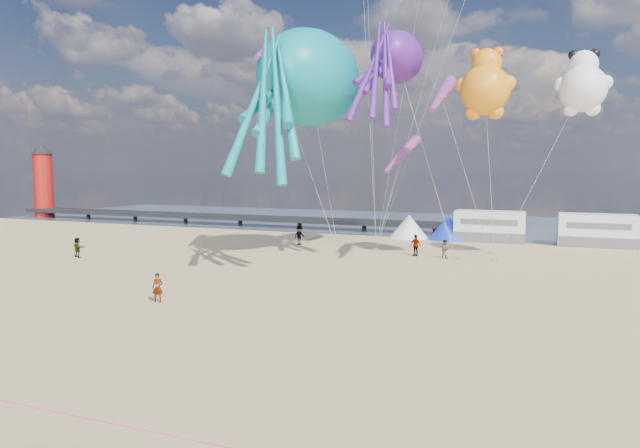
{
  "coord_description": "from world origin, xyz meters",
  "views": [
    {
      "loc": [
        10.79,
        -17.59,
        7.55
      ],
      "look_at": [
        1.53,
        6.0,
        4.88
      ],
      "focal_mm": 32.0,
      "sensor_mm": 36.0,
      "label": 1
    }
  ],
  "objects": [
    {
      "name": "ground",
      "position": [
        0.0,
        0.0,
        0.0
      ],
      "size": [
        120.0,
        120.0,
        0.0
      ],
      "primitive_type": "plane",
      "color": "#D9BC7D",
      "rests_on": "ground"
    },
    {
      "name": "water",
      "position": [
        0.0,
        55.0,
        0.02
      ],
      "size": [
        120.0,
        120.0,
        0.0
      ],
      "primitive_type": "plane",
      "color": "#344C65",
      "rests_on": "ground"
    },
    {
      "name": "pier",
      "position": [
        -28.0,
        44.0,
        1.0
      ],
      "size": [
        60.0,
        3.0,
        0.5
      ],
      "primitive_type": "cube",
      "color": "black",
      "rests_on": "ground"
    },
    {
      "name": "lighthouse",
      "position": [
        -56.0,
        44.0,
        4.5
      ],
      "size": [
        2.6,
        2.6,
        9.0
      ],
      "primitive_type": "cylinder",
      "color": "#A5140F",
      "rests_on": "ground"
    },
    {
      "name": "motorhome_0",
      "position": [
        6.0,
        40.0,
        1.5
      ],
      "size": [
        6.6,
        2.5,
        3.0
      ],
      "primitive_type": "cube",
      "color": "silver",
      "rests_on": "ground"
    },
    {
      "name": "motorhome_1",
      "position": [
        15.5,
        40.0,
        1.5
      ],
      "size": [
        6.6,
        2.5,
        3.0
      ],
      "primitive_type": "cube",
      "color": "silver",
      "rests_on": "ground"
    },
    {
      "name": "tent_white",
      "position": [
        -2.0,
        40.0,
        1.2
      ],
      "size": [
        4.0,
        4.0,
        2.4
      ],
      "primitive_type": "cone",
      "color": "white",
      "rests_on": "ground"
    },
    {
      "name": "tent_blue",
      "position": [
        2.0,
        40.0,
        1.2
      ],
      "size": [
        4.0,
        4.0,
        2.4
      ],
      "primitive_type": "cone",
      "color": "#1933CC",
      "rests_on": "ground"
    },
    {
      "name": "rope_line",
      "position": [
        0.0,
        -5.0,
        0.02
      ],
      "size": [
        34.0,
        0.03,
        0.03
      ],
      "primitive_type": "cylinder",
      "rotation": [
        0.0,
        1.57,
        0.0
      ],
      "color": "#F2338C",
      "rests_on": "ground"
    },
    {
      "name": "standing_person",
      "position": [
        -8.73,
        7.72,
        0.81
      ],
      "size": [
        0.68,
        0.56,
        1.62
      ],
      "primitive_type": "imported",
      "rotation": [
        0.0,
        0.0,
        0.33
      ],
      "color": "tan",
      "rests_on": "ground"
    },
    {
      "name": "beachgoer_1",
      "position": [
        3.54,
        28.32,
        0.75
      ],
      "size": [
        0.87,
        0.73,
        1.51
      ],
      "primitive_type": "imported",
      "rotation": [
        0.0,
        0.0,
        2.73
      ],
      "color": "#7F6659",
      "rests_on": "ground"
    },
    {
      "name": "beachgoer_2",
      "position": [
        -10.41,
        31.13,
        0.89
      ],
      "size": [
        1.04,
        1.1,
        1.79
      ],
      "primitive_type": "imported",
      "rotation": [
        0.0,
        0.0,
        0.99
      ],
      "color": "#7F6659",
      "rests_on": "ground"
    },
    {
      "name": "beachgoer_3",
      "position": [
        1.12,
        28.59,
        0.89
      ],
      "size": [
        1.33,
        1.14,
        1.78
      ],
      "primitive_type": "imported",
      "rotation": [
        0.0,
        0.0,
        5.78
      ],
      "color": "#7F6659",
      "rests_on": "ground"
    },
    {
      "name": "beachgoer_4",
      "position": [
        -24.3,
        17.84,
        0.81
      ],
      "size": [
        1.02,
        0.6,
        1.62
      ],
      "primitive_type": "imported",
      "rotation": [
        0.0,
        0.0,
        2.91
      ],
      "color": "#7F6659",
      "rests_on": "ground"
    },
    {
      "name": "sandbag_a",
      "position": [
        -4.94,
        26.68,
        0.11
      ],
      "size": [
        0.5,
        0.35,
        0.22
      ],
      "primitive_type": "cube",
      "color": "gray",
      "rests_on": "ground"
    },
    {
      "name": "sandbag_b",
      "position": [
        4.49,
        27.87,
        0.11
      ],
      "size": [
        0.5,
        0.35,
        0.22
      ],
      "primitive_type": "cube",
      "color": "gray",
      "rests_on": "ground"
    },
    {
      "name": "sandbag_c",
      "position": [
        7.48,
        27.9,
        0.11
      ],
      "size": [
        0.5,
        0.35,
        0.22
      ],
      "primitive_type": "cube",
      "color": "gray",
      "rests_on": "ground"
    },
    {
      "name": "sandbag_d",
      "position": [
        6.76,
        31.6,
        0.11
      ],
      "size": [
        0.5,
        0.35,
        0.22
      ],
      "primitive_type": "cube",
      "color": "gray",
      "rests_on": "ground"
    },
    {
      "name": "sandbag_e",
      "position": [
        -2.82,
        30.73,
        0.11
      ],
      "size": [
        0.5,
        0.35,
        0.22
      ],
      "primitive_type": "cube",
      "color": "gray",
      "rests_on": "ground"
    },
    {
      "name": "kite_octopus_teal",
      "position": [
        -6.46,
        24.07,
        14.16
      ],
      "size": [
        7.72,
        13.11,
        14.03
      ],
      "primitive_type": null,
      "rotation": [
        0.0,
        0.0,
        0.21
      ],
      "color": "#0A8993"
    },
    {
      "name": "kite_octopus_purple",
      "position": [
        -0.65,
        28.55,
        16.16
      ],
      "size": [
        4.55,
        9.4,
        10.45
      ],
      "primitive_type": null,
      "rotation": [
        0.0,
        0.0,
        -0.07
      ],
      "color": "#591C8D"
    },
    {
      "name": "kite_panda",
      "position": [
        13.15,
        28.46,
        12.98
      ],
      "size": [
        5.15,
        5.01,
        5.73
      ],
      "primitive_type": null,
      "rotation": [
        0.0,
        0.0,
        0.36
      ],
      "color": "white"
    },
    {
      "name": "kite_teddy_orange",
      "position": [
        6.55,
        25.99,
        12.9
      ],
      "size": [
        5.53,
        5.37,
        6.23
      ],
      "primitive_type": null,
      "rotation": [
        0.0,
        0.0,
        -0.33
      ],
      "color": "orange"
    },
    {
      "name": "windsock_left",
      "position": [
        -9.18,
        22.32,
        16.22
      ],
      "size": [
        2.56,
        6.88,
        6.81
      ],
      "primitive_type": null,
      "rotation": [
        0.0,
        0.0,
        0.22
      ],
      "color": "red"
    },
    {
      "name": "windsock_mid",
      "position": [
        4.05,
        22.19,
        12.21
      ],
      "size": [
        1.34,
        5.78,
        5.73
      ],
      "primitive_type": null,
      "rotation": [
        0.0,
        0.0,
        -0.06
      ],
      "color": "red"
    },
    {
      "name": "windsock_right",
      "position": [
        0.28,
        26.66,
        8.26
      ],
      "size": [
        2.34,
        5.43,
        5.39
      ],
      "primitive_type": null,
      "rotation": [
        0.0,
        0.0,
        -0.28
      ],
      "color": "red"
    }
  ]
}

